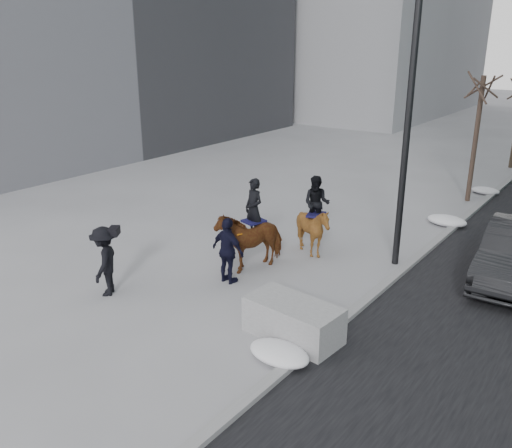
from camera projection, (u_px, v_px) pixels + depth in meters
The scene contains 10 objects.
ground at pixel (227, 293), 13.51m from camera, with size 120.00×120.00×0.00m, color gray.
curb at pixel (470, 213), 19.37m from camera, with size 0.25×90.00×0.12m, color gray.
planter at pixel (293, 320), 11.43m from camera, with size 2.03×1.02×0.81m, color #9A9A9C.
tree_near at pixel (476, 133), 20.19m from camera, with size 1.20×1.20×5.24m, color #3A2922, non-canonical shape.
mounted_left at pixel (251, 234), 14.88m from camera, with size 1.33×2.06×2.46m.
mounted_right at pixel (314, 224), 15.59m from camera, with size 1.60×1.70×2.34m.
feeder at pixel (228, 251), 13.84m from camera, with size 1.06×0.89×1.75m.
camera_crew at pixel (105, 261), 13.21m from camera, with size 1.19×1.30×1.75m.
lamppost at pixel (411, 81), 13.61m from camera, with size 0.25×0.80×9.09m.
snow_piles at pixel (416, 245), 16.19m from camera, with size 1.32×15.54×0.34m.
Camera 1 is at (7.85, -9.34, 6.11)m, focal length 38.00 mm.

